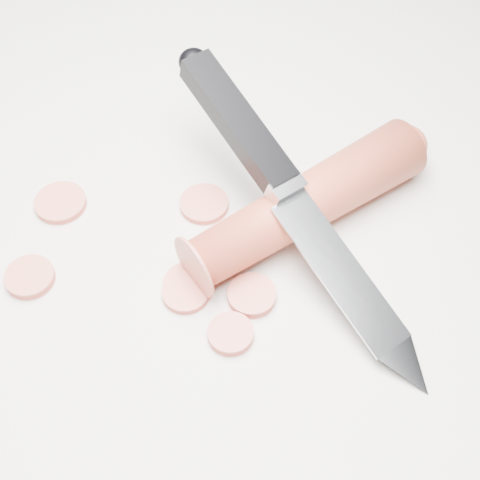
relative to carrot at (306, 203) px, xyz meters
The scene contains 10 objects.
ground 0.07m from the carrot, 153.49° to the right, with size 2.40×2.40×0.00m, color silver.
carrot is the anchor object (origin of this frame).
carrot_slice_0 0.18m from the carrot, 148.91° to the right, with size 0.04×0.04×0.01m, color #D25F4D.
carrot_slice_1 0.19m from the carrot, 129.14° to the right, with size 0.03×0.03×0.01m, color #D25F4D.
carrot_slice_2 0.10m from the carrot, 109.51° to the right, with size 0.03×0.03×0.01m, color #D25F4D.
carrot_slice_3 0.11m from the carrot, 83.35° to the right, with size 0.03×0.03×0.01m, color #D25F4D.
carrot_slice_4 0.10m from the carrot, 107.31° to the right, with size 0.03×0.03×0.01m, color #D25F4D.
carrot_slice_5 0.08m from the carrot, 155.49° to the right, with size 0.04×0.04×0.01m, color #D25F4D.
carrot_slice_6 0.08m from the carrot, 84.93° to the right, with size 0.03×0.03×0.01m, color #D25F4D.
kitchen_knife 0.03m from the carrot, 73.12° to the right, with size 0.27×0.11×0.09m, color silver, non-canonical shape.
Camera 1 is at (0.19, -0.23, 0.38)m, focal length 50.00 mm.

